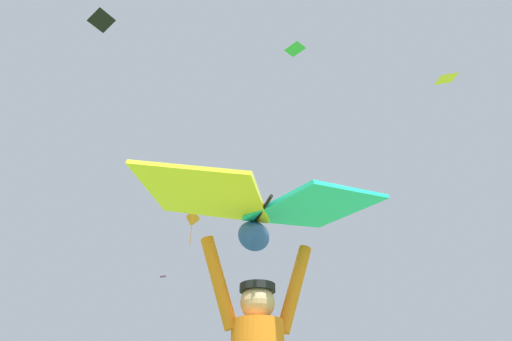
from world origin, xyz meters
TOP-DOWN VIEW (x-y plane):
  - held_stunt_kite at (0.03, -0.20)m, footprint 1.86×1.19m
  - distant_kite_green_mid_right at (1.94, 11.77)m, footprint 0.87×0.86m
  - distant_kite_purple_overhead_distant at (-7.42, 31.70)m, footprint 0.68×0.68m
  - distant_kite_yellow_far_center at (8.68, 11.50)m, footprint 1.19×1.19m
  - distant_kite_orange_high_right at (-3.55, 19.64)m, footprint 1.12×1.19m
  - distant_kite_black_low_left at (-6.55, 9.47)m, footprint 0.95×0.99m

SIDE VIEW (x-z plane):
  - held_stunt_kite at x=0.03m, z-range 1.94..2.36m
  - distant_kite_orange_high_right at x=-3.55m, z-range 10.08..11.91m
  - distant_kite_purple_overhead_distant at x=-7.42m, z-range 11.52..11.68m
  - distant_kite_yellow_far_center at x=8.68m, z-range 14.31..14.62m
  - distant_kite_black_low_left at x=-6.55m, z-range 15.56..16.01m
  - distant_kite_green_mid_right at x=1.94m, z-range 16.43..16.74m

